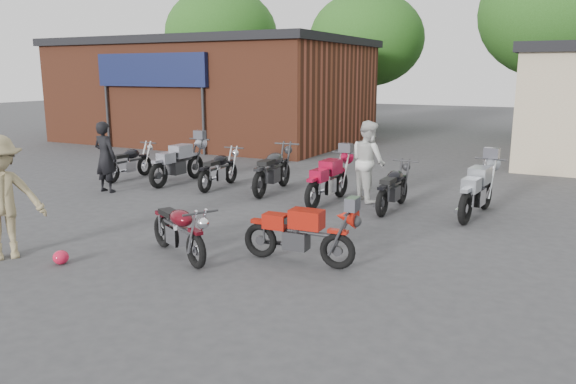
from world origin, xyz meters
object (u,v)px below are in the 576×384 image
at_px(person_dark, 105,157).
at_px(row_bike_4, 328,178).
at_px(person_tan, 1,198).
at_px(row_bike_2, 219,167).
at_px(row_bike_1, 178,160).
at_px(helmet, 61,257).
at_px(row_bike_3, 273,167).
at_px(row_bike_0, 129,160).
at_px(vintage_motorcycle, 179,227).
at_px(sportbike, 300,231).
at_px(row_bike_6, 477,187).
at_px(row_bike_5, 393,185).
at_px(person_light, 368,161).

bearing_deg(person_dark, row_bike_4, -163.24).
xyz_separation_m(person_dark, person_tan, (2.34, -4.52, 0.11)).
xyz_separation_m(row_bike_2, row_bike_4, (3.19, -0.31, 0.06)).
xyz_separation_m(person_dark, row_bike_1, (0.88, 1.72, -0.26)).
xyz_separation_m(helmet, row_bike_3, (0.32, 6.22, 0.51)).
xyz_separation_m(row_bike_1, row_bike_3, (2.79, 0.17, 0.00)).
distance_m(row_bike_0, row_bike_3, 4.38).
xyz_separation_m(vintage_motorcycle, row_bike_0, (-5.49, 4.78, 0.01)).
bearing_deg(person_dark, row_bike_0, -63.73).
xyz_separation_m(sportbike, person_tan, (-4.29, -1.94, 0.47)).
bearing_deg(row_bike_6, row_bike_1, 95.78).
bearing_deg(sportbike, row_bike_2, 133.37).
relative_size(vintage_motorcycle, person_tan, 0.90).
distance_m(row_bike_2, row_bike_3, 1.49).
bearing_deg(person_tan, row_bike_0, 60.47).
bearing_deg(sportbike, row_bike_6, 63.12).
height_order(row_bike_1, row_bike_5, row_bike_1).
bearing_deg(row_bike_5, vintage_motorcycle, 157.15).
bearing_deg(row_bike_5, person_light, 54.30).
bearing_deg(row_bike_4, row_bike_6, -82.57).
xyz_separation_m(helmet, person_tan, (-1.01, -0.19, 0.88)).
height_order(person_dark, row_bike_5, person_dark).
relative_size(helmet, person_dark, 0.14).
height_order(person_light, row_bike_4, person_light).
height_order(row_bike_2, row_bike_5, row_bike_5).
relative_size(helmet, row_bike_6, 0.11).
distance_m(person_dark, row_bike_6, 8.74).
xyz_separation_m(sportbike, row_bike_5, (0.24, 4.05, 0.02)).
bearing_deg(row_bike_1, row_bike_4, -93.39).
xyz_separation_m(vintage_motorcycle, row_bike_1, (-3.91, 4.96, 0.10)).
bearing_deg(person_dark, row_bike_3, -150.58).
xyz_separation_m(row_bike_0, row_bike_3, (4.36, 0.34, 0.09)).
height_order(sportbike, row_bike_0, row_bike_0).
distance_m(helmet, row_bike_5, 6.80).
bearing_deg(sportbike, helmet, -154.55).
bearing_deg(row_bike_4, row_bike_5, -85.32).
relative_size(helmet, row_bike_1, 0.11).
distance_m(person_tan, row_bike_3, 6.56).
relative_size(person_dark, row_bike_2, 0.96).
relative_size(row_bike_1, row_bike_2, 1.16).
bearing_deg(person_dark, vintage_motorcycle, 148.18).
bearing_deg(vintage_motorcycle, row_bike_1, 155.80).
relative_size(person_light, row_bike_6, 0.88).
xyz_separation_m(vintage_motorcycle, row_bike_3, (-1.12, 5.12, 0.10)).
bearing_deg(row_bike_3, person_dark, 111.01).
xyz_separation_m(row_bike_2, row_bike_5, (4.68, -0.24, 0.01)).
bearing_deg(person_tan, person_dark, 61.29).
height_order(row_bike_2, row_bike_3, row_bike_3).
xyz_separation_m(vintage_motorcycle, row_bike_2, (-2.61, 4.94, 0.01)).
xyz_separation_m(helmet, row_bike_4, (2.03, 5.73, 0.48)).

